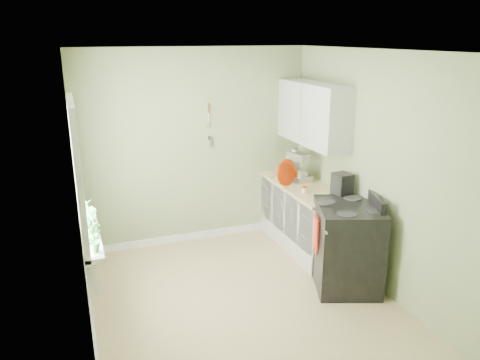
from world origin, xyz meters
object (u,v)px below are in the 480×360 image
object	(u,v)px
kettle	(283,176)
coffee_maker	(342,188)
stove	(347,246)
stand_mixer	(298,167)

from	to	relation	value
kettle	coffee_maker	world-z (taller)	coffee_maker
stove	stand_mixer	xyz separation A→B (m)	(0.02, 1.32, 0.59)
stand_mixer	kettle	distance (m)	0.25
stove	stand_mixer	world-z (taller)	stand_mixer
stand_mixer	coffee_maker	size ratio (longest dim) A/B	1.30
stove	coffee_maker	bearing A→B (deg)	70.91
stand_mixer	coffee_maker	distance (m)	0.92
stove	kettle	xyz separation A→B (m)	(-0.22, 1.28, 0.51)
stove	coffee_maker	distance (m)	0.71
stove	stand_mixer	bearing A→B (deg)	89.31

